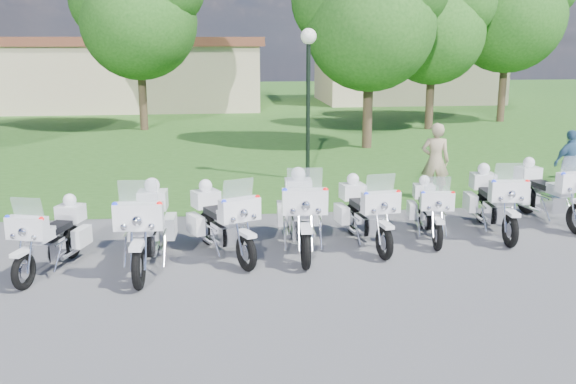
{
  "coord_description": "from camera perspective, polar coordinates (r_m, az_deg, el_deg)",
  "views": [
    {
      "loc": [
        -1.55,
        -11.36,
        3.96
      ],
      "look_at": [
        -0.1,
        1.2,
        0.95
      ],
      "focal_mm": 40.0,
      "sensor_mm": 36.0,
      "label": 1
    }
  ],
  "objects": [
    {
      "name": "building_east",
      "position": [
        43.26,
        10.45,
        10.67
      ],
      "size": [
        11.44,
        7.28,
        4.1
      ],
      "color": "#C7B190",
      "rests_on": "ground"
    },
    {
      "name": "motorcycle_1",
      "position": [
        11.63,
        -12.4,
        -3.02
      ],
      "size": [
        0.92,
        2.62,
        1.76
      ],
      "rotation": [
        0.0,
        0.0,
        3.1
      ],
      "color": "black",
      "rests_on": "ground"
    },
    {
      "name": "motorcycle_7",
      "position": [
        15.29,
        22.12,
        0.0
      ],
      "size": [
        1.03,
        2.41,
        1.62
      ],
      "rotation": [
        0.0,
        0.0,
        3.3
      ],
      "color": "black",
      "rests_on": "ground"
    },
    {
      "name": "grass_lawn",
      "position": [
        38.59,
        -4.3,
        7.48
      ],
      "size": [
        100.0,
        48.0,
        0.01
      ],
      "primitive_type": "cube",
      "color": "#2A561B",
      "rests_on": "ground"
    },
    {
      "name": "motorcycle_2",
      "position": [
        12.04,
        -5.88,
        -2.53
      ],
      "size": [
        1.38,
        2.24,
        1.61
      ],
      "rotation": [
        0.0,
        0.0,
        3.55
      ],
      "color": "black",
      "rests_on": "ground"
    },
    {
      "name": "bystander_c",
      "position": [
        18.11,
        23.8,
        2.37
      ],
      "size": [
        1.07,
        0.62,
        1.71
      ],
      "primitive_type": "imported",
      "rotation": [
        0.0,
        0.0,
        3.36
      ],
      "color": "#375F84",
      "rests_on": "ground"
    },
    {
      "name": "tree_4",
      "position": [
        33.48,
        18.93,
        15.5
      ],
      "size": [
        6.34,
        5.41,
        8.45
      ],
      "color": "#38281C",
      "rests_on": "ground"
    },
    {
      "name": "motorcycle_6",
      "position": [
        14.07,
        17.82,
        -0.74
      ],
      "size": [
        0.91,
        2.43,
        1.63
      ],
      "rotation": [
        0.0,
        0.0,
        3.06
      ],
      "color": "black",
      "rests_on": "ground"
    },
    {
      "name": "lamp_post",
      "position": [
        18.17,
        1.82,
        11.04
      ],
      "size": [
        0.44,
        0.44,
        4.27
      ],
      "color": "black",
      "rests_on": "ground"
    },
    {
      "name": "motorcycle_3",
      "position": [
        12.27,
        1.18,
        -1.81
      ],
      "size": [
        0.95,
        2.65,
        1.78
      ],
      "rotation": [
        0.0,
        0.0,
        3.08
      ],
      "color": "black",
      "rests_on": "ground"
    },
    {
      "name": "tree_2",
      "position": [
        24.06,
        7.21,
        15.58
      ],
      "size": [
        5.58,
        4.76,
        7.44
      ],
      "color": "#38281C",
      "rests_on": "ground"
    },
    {
      "name": "motorcycle_5",
      "position": [
        13.41,
        12.45,
        -1.49
      ],
      "size": [
        0.86,
        2.09,
        1.41
      ],
      "rotation": [
        0.0,
        0.0,
        3.01
      ],
      "color": "black",
      "rests_on": "ground"
    },
    {
      "name": "motorcycle_0",
      "position": [
        11.95,
        -20.24,
        -3.7
      ],
      "size": [
        1.12,
        2.15,
        1.48
      ],
      "rotation": [
        0.0,
        0.0,
        2.85
      ],
      "color": "black",
      "rests_on": "ground"
    },
    {
      "name": "ground",
      "position": [
        12.13,
        1.1,
        -5.67
      ],
      "size": [
        100.0,
        100.0,
        0.0
      ],
      "primitive_type": "plane",
      "color": "#5A5A5F",
      "rests_on": "ground"
    },
    {
      "name": "building_west",
      "position": [
        39.65,
        -13.25,
        10.31
      ],
      "size": [
        14.56,
        8.32,
        4.1
      ],
      "color": "#C7B190",
      "rests_on": "ground"
    },
    {
      "name": "bystander_a",
      "position": [
        16.61,
        12.95,
        2.68
      ],
      "size": [
        0.8,
        0.63,
        1.94
      ],
      "primitive_type": "imported",
      "rotation": [
        0.0,
        0.0,
        2.88
      ],
      "color": "tan",
      "rests_on": "ground"
    },
    {
      "name": "tree_1",
      "position": [
        29.5,
        -13.26,
        15.48
      ],
      "size": [
        5.9,
        5.04,
        7.87
      ],
      "color": "#38281C",
      "rests_on": "ground"
    },
    {
      "name": "tree_3",
      "position": [
        29.72,
        12.72,
        14.48
      ],
      "size": [
        5.32,
        4.54,
        7.09
      ],
      "color": "#38281C",
      "rests_on": "ground"
    },
    {
      "name": "motorcycle_4",
      "position": [
        12.72,
        6.89,
        -1.76
      ],
      "size": [
        0.97,
        2.33,
        1.57
      ],
      "rotation": [
        0.0,
        0.0,
        3.29
      ],
      "color": "black",
      "rests_on": "ground"
    }
  ]
}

